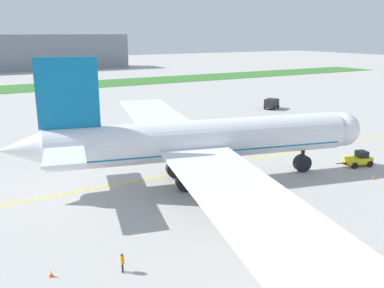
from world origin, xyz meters
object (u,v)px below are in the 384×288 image
(traffic_cone_port_wing, at_px, (51,274))
(ground_crew_wingwalker_port, at_px, (122,261))
(pushback_tug, at_px, (359,159))
(traffic_cone_near_nose, at_px, (373,177))
(service_truck_baggage_loader, at_px, (272,103))
(airliner_foreground, at_px, (198,141))

(traffic_cone_port_wing, bearing_deg, ground_crew_wingwalker_port, -22.99)
(pushback_tug, relative_size, traffic_cone_near_nose, 9.74)
(traffic_cone_near_nose, xyz_separation_m, service_truck_baggage_loader, (22.89, 47.89, 1.19))
(pushback_tug, bearing_deg, traffic_cone_port_wing, -170.62)
(traffic_cone_port_wing, distance_m, service_truck_baggage_loader, 82.23)
(traffic_cone_near_nose, height_order, service_truck_baggage_loader, service_truck_baggage_loader)
(ground_crew_wingwalker_port, relative_size, traffic_cone_near_nose, 2.91)
(airliner_foreground, height_order, service_truck_baggage_loader, airliner_foreground)
(service_truck_baggage_loader, bearing_deg, pushback_tug, -114.69)
(pushback_tug, height_order, ground_crew_wingwalker_port, pushback_tug)
(traffic_cone_near_nose, height_order, traffic_cone_port_wing, same)
(ground_crew_wingwalker_port, relative_size, traffic_cone_port_wing, 2.91)
(pushback_tug, relative_size, traffic_cone_port_wing, 9.74)
(airliner_foreground, height_order, pushback_tug, airliner_foreground)
(traffic_cone_near_nose, bearing_deg, ground_crew_wingwalker_port, -172.77)
(airliner_foreground, xyz_separation_m, traffic_cone_port_wing, (-21.36, -13.16, -5.24))
(traffic_cone_port_wing, bearing_deg, airliner_foreground, 31.64)
(traffic_cone_port_wing, bearing_deg, traffic_cone_near_nose, 3.36)
(ground_crew_wingwalker_port, relative_size, service_truck_baggage_loader, 0.33)
(pushback_tug, distance_m, traffic_cone_near_nose, 5.98)
(airliner_foreground, relative_size, traffic_cone_port_wing, 128.04)
(airliner_foreground, height_order, traffic_cone_near_nose, airliner_foreground)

